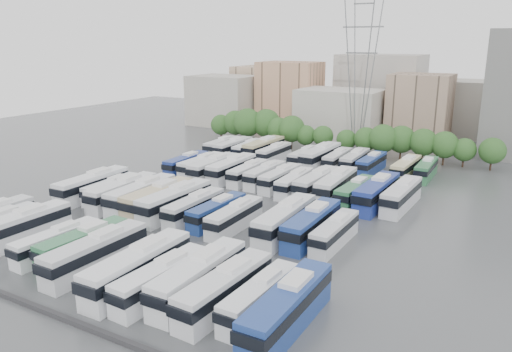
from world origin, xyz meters
The scene contains 52 objects.
ground centered at (0.00, 0.00, 0.00)m, with size 220.00×220.00×0.00m, color #424447.
parapet centered at (0.00, -33.00, 0.25)m, with size 56.00×0.50×0.50m, color #2D2D30.
tree_line centered at (-3.07, 42.10, 4.32)m, with size 65.47×8.18×8.44m.
city_buildings centered at (-7.46, 71.86, 7.87)m, with size 102.00×35.00×20.00m.
electricity_pylon centered at (2.00, 50.00, 18.66)m, with size 9.00×6.91×33.83m.
bus_r0_s2 centered at (-14.99, -23.78, 2.04)m, with size 3.09×13.27×4.15m.
bus_r0_s4 centered at (-8.25, -23.92, 1.66)m, with size 2.90×10.91×3.39m.
bus_r0_s5 centered at (-5.01, -22.88, 1.78)m, with size 3.05×11.67×3.63m.
bus_r0_s6 centered at (-1.47, -24.36, 1.99)m, with size 3.06×12.99×4.06m.
bus_r0_s8 centered at (4.99, -24.90, 2.09)m, with size 3.14×13.63×4.26m.
bus_r0_s9 centered at (8.27, -25.24, 1.80)m, with size 3.08×11.81×3.67m.
bus_r0_s10 centered at (11.38, -23.46, 2.01)m, with size 2.97×13.07×4.09m.
bus_r0_s11 centered at (14.73, -24.07, 1.92)m, with size 3.27×12.60×3.92m.
bus_r0_s12 centered at (18.02, -23.40, 1.68)m, with size 2.66×10.98×3.43m.
bus_r0_s13 centered at (21.27, -24.38, 2.05)m, with size 2.99×13.32×4.17m.
bus_r1_s0 centered at (-21.31, -6.67, 2.07)m, with size 3.29×13.50×4.21m.
bus_r1_s1 centered at (-18.22, -5.63, 1.68)m, with size 2.89×10.98×3.42m.
bus_r1_s2 centered at (-14.88, -6.73, 1.99)m, with size 3.08×12.97×4.05m.
bus_r1_s3 centered at (-11.47, -6.42, 2.04)m, with size 3.42×13.32×4.15m.
bus_r1_s4 centered at (-8.25, -6.49, 2.02)m, with size 2.96×13.12×4.11m.
bus_r1_s5 centered at (-5.18, -6.47, 2.08)m, with size 3.24×13.54×4.23m.
bus_r1_s6 centered at (-1.76, -6.62, 1.76)m, with size 2.56×11.46×3.59m.
bus_r1_s7 centered at (1.71, -6.17, 1.67)m, with size 2.79×10.95×3.41m.
bus_r1_s8 centered at (4.97, -6.91, 1.71)m, with size 2.56×11.13×3.48m.
bus_r1_s10 centered at (11.62, -5.60, 2.07)m, with size 3.33×13.55×4.23m.
bus_r1_s11 centered at (14.99, -5.02, 1.98)m, with size 2.90×12.90×4.04m.
bus_r1_s12 centered at (18.13, -5.36, 1.66)m, with size 2.41×10.81×3.39m.
bus_r2_s1 centered at (-18.19, 12.99, 1.74)m, with size 2.65×11.31×3.54m.
bus_r2_s2 centered at (-14.86, 13.15, 1.78)m, with size 2.67×11.56×3.62m.
bus_r2_s3 centered at (-11.59, 12.20, 1.94)m, with size 2.90×12.65×3.96m.
bus_r2_s4 centered at (-8.36, 13.23, 1.98)m, with size 2.89×12.84×4.02m.
bus_r2_s5 centered at (-4.91, 13.13, 1.70)m, with size 2.61×11.09×3.47m.
bus_r2_s6 centered at (-1.71, 13.38, 1.73)m, with size 2.49×11.23×3.52m.
bus_r2_s7 centered at (1.53, 12.73, 1.72)m, with size 2.73×11.26×3.51m.
bus_r2_s8 centered at (4.79, 11.40, 1.71)m, with size 2.88×11.17×3.48m.
bus_r2_s9 centered at (8.20, 12.36, 1.91)m, with size 3.11×12.49×3.89m.
bus_r2_s10 centered at (11.38, 12.58, 2.00)m, with size 3.20×13.05×4.07m.
bus_r2_s11 centered at (14.97, 11.30, 1.75)m, with size 2.99×11.47×3.57m.
bus_r2_s12 centered at (18.15, 11.60, 2.10)m, with size 3.35×13.70×4.27m.
bus_r2_s13 centered at (21.58, 12.38, 1.95)m, with size 3.16×12.72×3.97m.
bus_r3_s0 centered at (-21.43, 29.55, 1.70)m, with size 2.81×11.15×3.47m.
bus_r3_s1 centered at (-18.03, 28.94, 1.83)m, with size 2.83×11.90×3.72m.
bus_r3_s2 centered at (-14.70, 29.78, 1.70)m, with size 2.92×11.11×3.46m.
bus_r3_s3 centered at (-11.74, 31.01, 2.01)m, with size 3.30×13.17×4.10m.
bus_r3_s4 centered at (-8.18, 28.88, 1.72)m, with size 2.58×11.19×3.50m.
bus_r3_s6 centered at (-1.66, 29.32, 1.67)m, with size 2.43×10.86×3.40m.
bus_r3_s7 centered at (1.72, 29.41, 2.11)m, with size 3.35×13.78×4.30m.
bus_r3_s8 centered at (4.92, 30.21, 1.71)m, with size 2.62×11.15×3.49m.
bus_r3_s9 centered at (8.23, 30.61, 1.79)m, with size 2.84×11.68×3.65m.
bus_r3_s10 centered at (11.59, 30.13, 1.71)m, with size 2.71×11.18×3.49m.
bus_r3_s12 centered at (18.05, 29.59, 1.79)m, with size 2.99×11.71×3.64m.
bus_r3_s13 centered at (21.24, 31.09, 1.67)m, with size 2.62×10.92×3.41m.
Camera 1 is at (37.70, -58.34, 23.89)m, focal length 35.00 mm.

